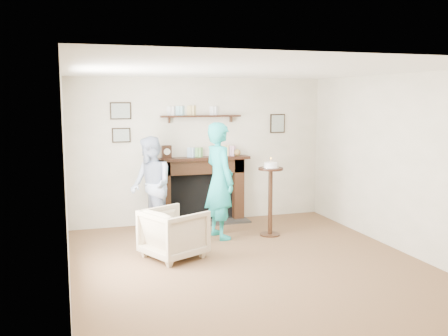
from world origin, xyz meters
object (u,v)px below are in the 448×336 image
(man, at_px, (152,234))
(pedestal_table, at_px, (270,188))
(armchair, at_px, (174,257))
(woman, at_px, (220,237))

(man, distance_m, pedestal_table, 2.04)
(armchair, xyz_separation_m, man, (-0.09, 1.28, 0.00))
(man, relative_size, woman, 0.87)
(woman, bearing_deg, pedestal_table, -109.35)
(pedestal_table, bearing_deg, armchair, -159.62)
(woman, distance_m, pedestal_table, 1.11)
(armchair, bearing_deg, woman, -75.38)
(woman, bearing_deg, man, 51.25)
(woman, bearing_deg, armchair, 119.88)
(man, height_order, pedestal_table, pedestal_table)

